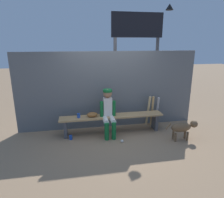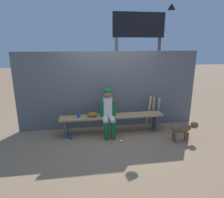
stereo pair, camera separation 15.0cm
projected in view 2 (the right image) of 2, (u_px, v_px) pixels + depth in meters
The scene contains 13 objects.
ground_plane at pixel (112, 132), 5.46m from camera, with size 30.00×30.00×0.00m, color #937556.
chainlink_fence at pixel (109, 90), 5.60m from camera, with size 4.97×0.03×2.12m, color #595E63.
dugout_bench at pixel (112, 119), 5.35m from camera, with size 2.72×0.36×0.49m.
player_seated at pixel (108, 111), 5.15m from camera, with size 0.41×0.55×1.20m.
baseball_glove at pixel (92, 114), 5.23m from camera, with size 0.28×0.20×0.12m, color brown.
bat_wood_natural at pixel (149, 111), 5.79m from camera, with size 0.06×0.06×0.89m, color tan.
bat_wood_tan at pixel (153, 111), 5.78m from camera, with size 0.06×0.06×0.88m, color tan.
bat_aluminum_silver at pixel (158, 111), 5.89m from camera, with size 0.06×0.06×0.84m, color #B7B7BC.
baseball at pixel (121, 141), 4.91m from camera, with size 0.07×0.07×0.07m, color white.
cup_on_ground at pixel (70, 137), 5.09m from camera, with size 0.08×0.08×0.11m, color #1E47AD.
cup_on_bench at pixel (79, 115), 5.18m from camera, with size 0.08×0.08×0.11m, color #1E47AD.
scoreboard at pixel (140, 42), 6.21m from camera, with size 1.87×0.27×3.45m.
dog at pixel (183, 128), 4.92m from camera, with size 0.84×0.20×0.49m.
Camera 2 is at (-0.77, -4.94, 2.36)m, focal length 32.50 mm.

